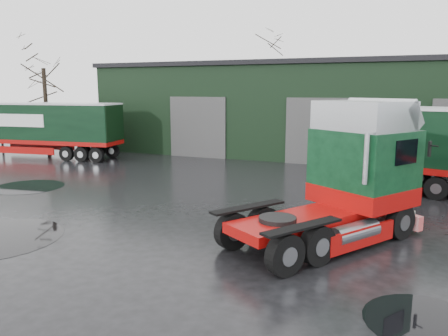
{
  "coord_description": "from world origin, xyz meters",
  "views": [
    {
      "loc": [
        6.56,
        -12.19,
        4.52
      ],
      "look_at": [
        0.7,
        2.15,
        1.7
      ],
      "focal_mm": 35.0,
      "sensor_mm": 36.0,
      "label": 1
    }
  ],
  "objects_px": {
    "trailer_left": "(37,130)",
    "tree_back_b": "(447,98)",
    "hero_tractor": "(321,174)",
    "tree_left": "(45,93)",
    "warehouse": "(335,108)",
    "tree_back_a": "(268,86)"
  },
  "relations": [
    {
      "from": "trailer_left",
      "to": "tree_back_b",
      "type": "bearing_deg",
      "value": -59.55
    },
    {
      "from": "hero_tractor",
      "to": "trailer_left",
      "type": "relative_size",
      "value": 0.58
    },
    {
      "from": "trailer_left",
      "to": "tree_left",
      "type": "height_order",
      "value": "tree_left"
    },
    {
      "from": "warehouse",
      "to": "tree_back_a",
      "type": "relative_size",
      "value": 3.41
    },
    {
      "from": "warehouse",
      "to": "tree_left",
      "type": "xyz_separation_m",
      "value": [
        -19.0,
        -8.0,
        1.09
      ]
    },
    {
      "from": "trailer_left",
      "to": "tree_left",
      "type": "xyz_separation_m",
      "value": [
        -1.0,
        2.0,
        2.42
      ]
    },
    {
      "from": "tree_left",
      "to": "tree_back_a",
      "type": "relative_size",
      "value": 0.89
    },
    {
      "from": "warehouse",
      "to": "tree_back_a",
      "type": "bearing_deg",
      "value": 128.66
    },
    {
      "from": "warehouse",
      "to": "hero_tractor",
      "type": "relative_size",
      "value": 4.78
    },
    {
      "from": "tree_back_a",
      "to": "tree_back_b",
      "type": "height_order",
      "value": "tree_back_a"
    },
    {
      "from": "warehouse",
      "to": "tree_back_b",
      "type": "relative_size",
      "value": 4.32
    },
    {
      "from": "tree_back_b",
      "to": "tree_left",
      "type": "bearing_deg",
      "value": -146.31
    },
    {
      "from": "tree_left",
      "to": "hero_tractor",
      "type": "bearing_deg",
      "value": -28.61
    },
    {
      "from": "hero_tractor",
      "to": "tree_left",
      "type": "height_order",
      "value": "tree_left"
    },
    {
      "from": "tree_left",
      "to": "tree_back_b",
      "type": "relative_size",
      "value": 1.13
    },
    {
      "from": "tree_back_a",
      "to": "hero_tractor",
      "type": "bearing_deg",
      "value": -70.55
    },
    {
      "from": "warehouse",
      "to": "tree_left",
      "type": "distance_m",
      "value": 20.64
    },
    {
      "from": "warehouse",
      "to": "tree_back_a",
      "type": "height_order",
      "value": "tree_back_a"
    },
    {
      "from": "warehouse",
      "to": "trailer_left",
      "type": "bearing_deg",
      "value": -150.95
    },
    {
      "from": "warehouse",
      "to": "tree_left",
      "type": "bearing_deg",
      "value": -157.17
    },
    {
      "from": "hero_tractor",
      "to": "tree_back_b",
      "type": "height_order",
      "value": "tree_back_b"
    },
    {
      "from": "hero_tractor",
      "to": "tree_left",
      "type": "relative_size",
      "value": 0.8
    }
  ]
}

